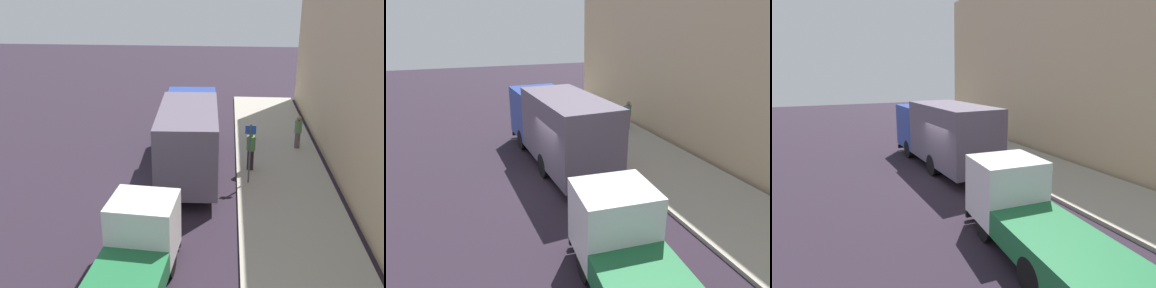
# 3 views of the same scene
# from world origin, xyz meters

# --- Properties ---
(ground) EXTENTS (80.00, 80.00, 0.00)m
(ground) POSITION_xyz_m (0.00, 0.00, 0.00)
(ground) COLOR #281E2B
(sidewalk) EXTENTS (4.03, 30.00, 0.14)m
(sidewalk) POSITION_xyz_m (5.02, 0.00, 0.07)
(sidewalk) COLOR #A6A091
(sidewalk) RESTS_ON ground
(building_facade) EXTENTS (0.50, 30.00, 11.03)m
(building_facade) POSITION_xyz_m (7.53, 0.00, 5.52)
(building_facade) COLOR #CBAF85
(building_facade) RESTS_ON ground
(large_utility_truck) EXTENTS (2.76, 8.40, 3.29)m
(large_utility_truck) POSITION_xyz_m (0.86, 2.09, 1.81)
(large_utility_truck) COLOR #243F98
(large_utility_truck) RESTS_ON ground
(small_flatbed_truck) EXTENTS (2.37, 5.75, 2.26)m
(small_flatbed_truck) POSITION_xyz_m (0.00, -6.26, 1.04)
(small_flatbed_truck) COLOR silver
(small_flatbed_truck) RESTS_ON ground
(pedestrian_walking) EXTENTS (0.45, 0.45, 1.68)m
(pedestrian_walking) POSITION_xyz_m (6.09, 5.08, 1.03)
(pedestrian_walking) COLOR #5A4A4B
(pedestrian_walking) RESTS_ON sidewalk
(pedestrian_standing) EXTENTS (0.55, 0.55, 1.80)m
(pedestrian_standing) POSITION_xyz_m (3.60, 2.18, 1.09)
(pedestrian_standing) COLOR black
(pedestrian_standing) RESTS_ON sidewalk
(traffic_cone_orange) EXTENTS (0.45, 0.45, 0.64)m
(traffic_cone_orange) POSITION_xyz_m (3.80, 6.15, 0.46)
(traffic_cone_orange) COLOR orange
(traffic_cone_orange) RESTS_ON sidewalk
(street_sign_post) EXTENTS (0.44, 0.08, 2.59)m
(street_sign_post) POSITION_xyz_m (3.47, 0.81, 1.67)
(street_sign_post) COLOR #4C5156
(street_sign_post) RESTS_ON sidewalk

